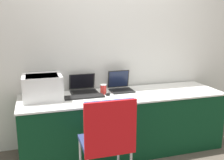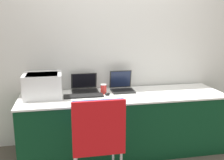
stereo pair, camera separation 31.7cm
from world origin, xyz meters
TOP-DOWN VIEW (x-y plane):
  - wall_back at (0.00, 0.76)m, footprint 8.00×0.05m
  - table at (0.00, 0.35)m, footprint 2.49×0.73m
  - printer at (-0.95, 0.43)m, footprint 0.44×0.39m
  - laptop_left at (-0.45, 0.59)m, footprint 0.33×0.27m
  - laptop_right at (0.02, 0.53)m, footprint 0.29×0.28m
  - external_keyboard at (-0.49, 0.35)m, footprint 0.47×0.15m
  - coffee_cup at (-0.23, 0.43)m, footprint 0.08×0.08m
  - mouse at (-0.20, 0.35)m, footprint 0.06×0.04m
  - chair at (-0.43, -0.45)m, footprint 0.47×0.44m

SIDE VIEW (x-z plane):
  - table at x=0.00m, z-range 0.00..0.74m
  - chair at x=-0.43m, z-range 0.13..1.08m
  - external_keyboard at x=-0.49m, z-range 0.74..0.76m
  - mouse at x=-0.20m, z-range 0.74..0.77m
  - laptop_left at x=-0.45m, z-range 0.67..0.90m
  - laptop_right at x=0.02m, z-range 0.67..0.92m
  - coffee_cup at x=-0.23m, z-range 0.74..0.86m
  - printer at x=-0.95m, z-range 0.75..1.03m
  - wall_back at x=0.00m, z-range 0.00..2.60m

